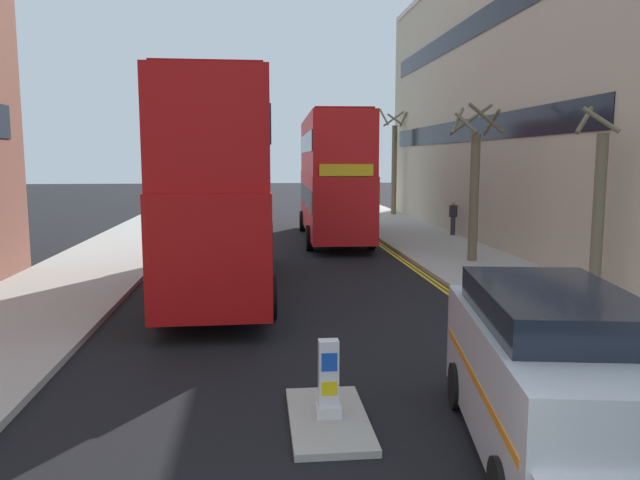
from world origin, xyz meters
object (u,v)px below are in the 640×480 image
at_px(pedestrian_far, 453,217).
at_px(double_decker_bus_oncoming, 333,174).
at_px(taxi_minivan, 555,377).
at_px(keep_left_bollard, 328,382).
at_px(double_decker_bus_away, 220,183).

bearing_deg(pedestrian_far, double_decker_bus_oncoming, 179.48).
height_order(double_decker_bus_oncoming, taxi_minivan, double_decker_bus_oncoming).
xyz_separation_m(keep_left_bollard, double_decker_bus_oncoming, (2.47, 19.60, 2.42)).
bearing_deg(double_decker_bus_oncoming, pedestrian_far, -0.52).
relative_size(keep_left_bollard, double_decker_bus_away, 0.10).
xyz_separation_m(double_decker_bus_away, taxi_minivan, (4.63, -10.47, -1.96)).
distance_m(double_decker_bus_away, double_decker_bus_oncoming, 11.40).
bearing_deg(taxi_minivan, double_decker_bus_away, 113.88).
bearing_deg(pedestrian_far, keep_left_bollard, -112.64).
relative_size(double_decker_bus_away, double_decker_bus_oncoming, 1.00).
bearing_deg(keep_left_bollard, pedestrian_far, 67.36).
distance_m(double_decker_bus_away, taxi_minivan, 11.61).
distance_m(keep_left_bollard, double_decker_bus_away, 9.64).
bearing_deg(double_decker_bus_oncoming, double_decker_bus_away, -113.12).
bearing_deg(keep_left_bollard, double_decker_bus_away, 102.40).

